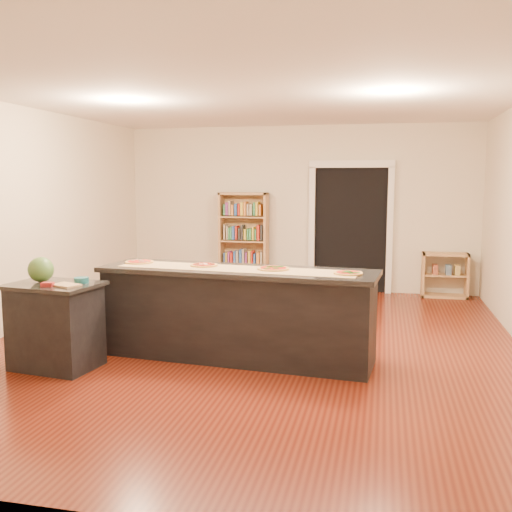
% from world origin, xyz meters
% --- Properties ---
extents(room, '(6.00, 7.00, 2.80)m').
position_xyz_m(room, '(0.00, 0.00, 1.40)').
color(room, beige).
rests_on(room, ground).
extents(doorway, '(1.40, 0.09, 2.21)m').
position_xyz_m(doorway, '(0.90, 3.46, 1.20)').
color(doorway, black).
rests_on(doorway, room).
extents(kitchen_island, '(2.92, 0.79, 0.96)m').
position_xyz_m(kitchen_island, '(-0.04, -0.54, 0.48)').
color(kitchen_island, black).
rests_on(kitchen_island, ground).
extents(side_counter, '(0.87, 0.64, 0.86)m').
position_xyz_m(side_counter, '(-1.74, -1.24, 0.43)').
color(side_counter, black).
rests_on(side_counter, ground).
extents(bookshelf, '(0.84, 0.30, 1.67)m').
position_xyz_m(bookshelf, '(-0.91, 3.30, 0.84)').
color(bookshelf, tan).
rests_on(bookshelf, ground).
extents(low_shelf, '(0.72, 0.31, 0.72)m').
position_xyz_m(low_shelf, '(2.43, 3.30, 0.36)').
color(low_shelf, tan).
rests_on(low_shelf, ground).
extents(waste_bin, '(0.24, 0.24, 0.36)m').
position_xyz_m(waste_bin, '(-0.47, 3.06, 0.18)').
color(waste_bin, '#5D73D0').
rests_on(waste_bin, ground).
extents(kraft_paper, '(2.56, 0.68, 0.00)m').
position_xyz_m(kraft_paper, '(-0.04, -0.57, 0.96)').
color(kraft_paper, tan).
rests_on(kraft_paper, kitchen_island).
extents(watermelon, '(0.25, 0.25, 0.25)m').
position_xyz_m(watermelon, '(-1.90, -1.20, 0.99)').
color(watermelon, '#144214').
rests_on(watermelon, side_counter).
extents(cutting_board, '(0.31, 0.26, 0.02)m').
position_xyz_m(cutting_board, '(-1.54, -1.34, 0.87)').
color(cutting_board, tan).
rests_on(cutting_board, side_counter).
extents(package_red, '(0.13, 0.10, 0.04)m').
position_xyz_m(package_red, '(-1.70, -1.41, 0.88)').
color(package_red, maroon).
rests_on(package_red, side_counter).
extents(package_teal, '(0.15, 0.15, 0.05)m').
position_xyz_m(package_teal, '(-1.48, -1.16, 0.89)').
color(package_teal, '#195966').
rests_on(package_teal, side_counter).
extents(pizza_a, '(0.33, 0.33, 0.02)m').
position_xyz_m(pizza_a, '(-1.20, -0.40, 0.98)').
color(pizza_a, tan).
rests_on(pizza_a, kitchen_island).
extents(pizza_b, '(0.28, 0.28, 0.02)m').
position_xyz_m(pizza_b, '(-0.42, -0.46, 0.98)').
color(pizza_b, tan).
rests_on(pizza_b, kitchen_island).
extents(pizza_c, '(0.33, 0.33, 0.02)m').
position_xyz_m(pizza_c, '(0.35, -0.54, 0.98)').
color(pizza_c, tan).
rests_on(pizza_c, kitchen_island).
extents(pizza_d, '(0.30, 0.30, 0.02)m').
position_xyz_m(pizza_d, '(1.12, -0.67, 0.98)').
color(pizza_d, tan).
rests_on(pizza_d, kitchen_island).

